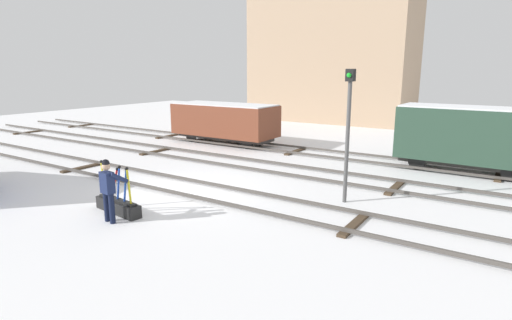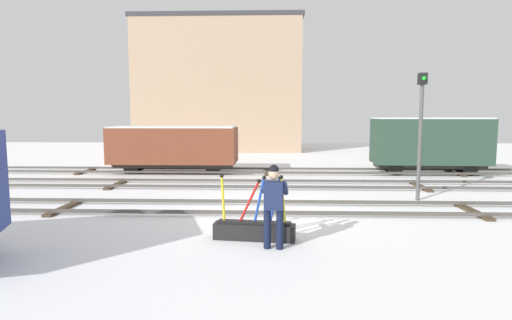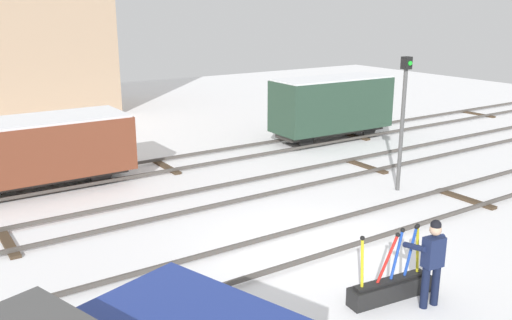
{
  "view_description": "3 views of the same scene",
  "coord_description": "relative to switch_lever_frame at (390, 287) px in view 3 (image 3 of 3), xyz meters",
  "views": [
    {
      "loc": [
        9.18,
        -9.9,
        4.03
      ],
      "look_at": [
        1.1,
        2.56,
        0.72
      ],
      "focal_mm": 28.5,
      "sensor_mm": 36.0,
      "label": 1
    },
    {
      "loc": [
        0.17,
        -11.66,
        2.73
      ],
      "look_at": [
        -0.35,
        2.76,
        1.18
      ],
      "focal_mm": 29.11,
      "sensor_mm": 36.0,
      "label": 2
    },
    {
      "loc": [
        -7.68,
        -9.34,
        5.49
      ],
      "look_at": [
        0.49,
        2.95,
        1.36
      ],
      "focal_mm": 38.92,
      "sensor_mm": 36.0,
      "label": 3
    }
  ],
  "objects": [
    {
      "name": "track_siding_far",
      "position": [
        0.18,
        10.63,
        -0.14
      ],
      "size": [
        44.0,
        1.94,
        0.18
      ],
      "color": "#4C4742",
      "rests_on": "ground_plane"
    },
    {
      "name": "rail_worker",
      "position": [
        0.41,
        -0.58,
        0.73
      ],
      "size": [
        0.59,
        0.72,
        1.74
      ],
      "rotation": [
        0.0,
        0.0,
        -0.12
      ],
      "color": "#111831",
      "rests_on": "ground_plane"
    },
    {
      "name": "signal_post",
      "position": [
        5.11,
        4.48,
        2.22
      ],
      "size": [
        0.24,
        0.32,
        4.06
      ],
      "color": "#4C4C4C",
      "rests_on": "ground_plane"
    },
    {
      "name": "switch_lever_frame",
      "position": [
        0.0,
        0.0,
        0.0
      ],
      "size": [
        1.83,
        0.57,
        1.45
      ],
      "rotation": [
        0.0,
        0.0,
        -0.12
      ],
      "color": "black",
      "rests_on": "ground_plane"
    },
    {
      "name": "freight_car_back_track",
      "position": [
        -4.25,
        10.63,
        1.04
      ],
      "size": [
        5.91,
        2.28,
        2.22
      ],
      "rotation": [
        0.0,
        0.0,
        0.0
      ],
      "color": "#2D2B28",
      "rests_on": "ground_plane"
    },
    {
      "name": "freight_car_near_switch",
      "position": [
        7.74,
        10.63,
        1.24
      ],
      "size": [
        5.18,
        2.08,
        2.63
      ],
      "rotation": [
        0.0,
        0.0,
        -0.03
      ],
      "color": "#2D2B28",
      "rests_on": "ground_plane"
    },
    {
      "name": "track_main_line",
      "position": [
        0.18,
        2.75,
        -0.14
      ],
      "size": [
        44.0,
        1.94,
        0.18
      ],
      "color": "#4C4742",
      "rests_on": "ground_plane"
    },
    {
      "name": "track_siding_near",
      "position": [
        0.18,
        6.82,
        -0.14
      ],
      "size": [
        44.0,
        1.94,
        0.18
      ],
      "color": "#4C4742",
      "rests_on": "ground_plane"
    },
    {
      "name": "ground_plane",
      "position": [
        0.18,
        2.75,
        -0.25
      ],
      "size": [
        60.0,
        60.0,
        0.0
      ],
      "primitive_type": "plane",
      "color": "white"
    }
  ]
}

